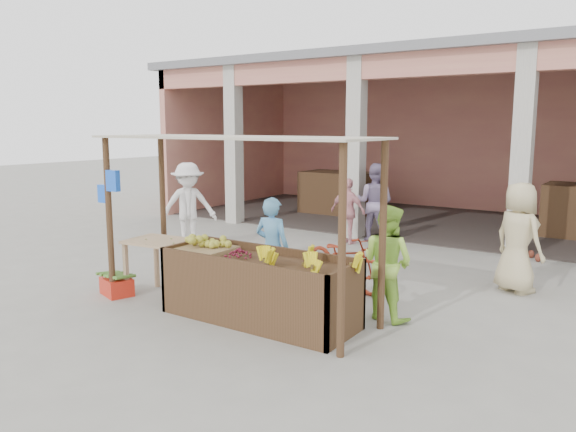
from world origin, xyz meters
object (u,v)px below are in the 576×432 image
Objects in this scene: fruit_stall at (259,291)px; motorcycle at (345,259)px; vendor_blue at (272,245)px; vendor_green at (387,259)px; side_table at (163,250)px; red_crate at (117,286)px.

fruit_stall is 1.96m from motorcycle.
fruit_stall is 1.47× the size of motorcycle.
vendor_green is (1.76, 0.12, -0.00)m from vendor_blue.
fruit_stall is 1.72m from vendor_green.
vendor_green reaches higher than side_table.
vendor_green reaches higher than red_crate.
vendor_green is (3.79, 1.30, 0.67)m from red_crate.
motorcycle is at bearing 83.42° from fruit_stall.
fruit_stall is 1.81m from side_table.
vendor_blue is (1.37, 0.85, 0.09)m from side_table.
vendor_green is (3.13, 0.97, 0.08)m from side_table.
fruit_stall is 1.63× the size of vendor_green.
motorcycle reaches higher than fruit_stall.
vendor_blue is at bearing 167.26° from motorcycle.
vendor_blue reaches higher than side_table.
red_crate is at bearing 32.34° from vendor_green.
side_table is 2.26× the size of red_crate.
side_table is at bearing 45.39° from red_crate.
fruit_stall is at bearing 49.97° from vendor_green.
motorcycle is at bearing -26.78° from vendor_green.
red_crate is (-2.44, -0.30, -0.27)m from fruit_stall.
vendor_blue is at bearing 17.21° from vendor_green.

